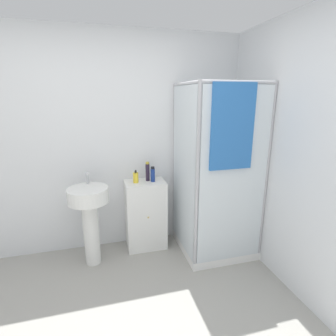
{
  "coord_description": "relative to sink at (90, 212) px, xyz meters",
  "views": [
    {
      "loc": [
        -0.01,
        -1.35,
        1.8
      ],
      "look_at": [
        0.68,
        1.19,
        1.07
      ],
      "focal_mm": 28.0,
      "sensor_mm": 36.0,
      "label": 1
    }
  ],
  "objects": [
    {
      "name": "shower_enclosure",
      "position": [
        1.36,
        -0.14,
        -0.02
      ],
      "size": [
        0.8,
        0.83,
        1.93
      ],
      "color": "white",
      "rests_on": "ground_plane"
    },
    {
      "name": "shampoo_bottle_tall_black",
      "position": [
        0.67,
        0.22,
        0.33
      ],
      "size": [
        0.05,
        0.05,
        0.22
      ],
      "color": "#281E33",
      "rests_on": "vanity_cabinet"
    },
    {
      "name": "sink",
      "position": [
        0.0,
        0.0,
        0.0
      ],
      "size": [
        0.42,
        0.42,
        1.01
      ],
      "color": "white",
      "rests_on": "ground_plane"
    },
    {
      "name": "soap_dispenser",
      "position": [
        0.53,
        0.18,
        0.28
      ],
      "size": [
        0.06,
        0.06,
        0.15
      ],
      "color": "yellow",
      "rests_on": "vanity_cabinet"
    },
    {
      "name": "vanity_cabinet",
      "position": [
        0.63,
        0.18,
        -0.2
      ],
      "size": [
        0.47,
        0.34,
        0.83
      ],
      "color": "white",
      "rests_on": "ground_plane"
    },
    {
      "name": "wall_back",
      "position": [
        0.15,
        0.38,
        0.64
      ],
      "size": [
        6.4,
        0.06,
        2.5
      ],
      "primitive_type": "cube",
      "color": "silver",
      "rests_on": "ground_plane"
    },
    {
      "name": "shampoo_bottle_blue",
      "position": [
        0.72,
        0.17,
        0.3
      ],
      "size": [
        0.05,
        0.05,
        0.18
      ],
      "color": "navy",
      "rests_on": "vanity_cabinet"
    }
  ]
}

